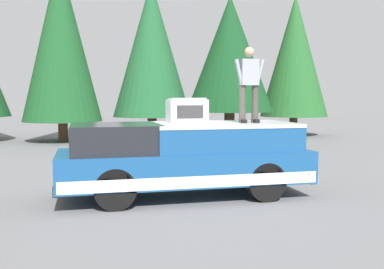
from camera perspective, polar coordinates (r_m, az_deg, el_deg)
The scene contains 9 objects.
ground_plane at distance 10.44m, azimuth -1.69°, elevation -7.50°, with size 90.00×90.00×0.00m, color slate.
pickup_truck at distance 9.92m, azimuth -0.96°, elevation -3.02°, with size 2.01×5.54×1.65m.
compressor_unit at distance 9.89m, azimuth -0.67°, elevation 3.08°, with size 0.65×0.84×0.56m.
person_on_truck_bed at distance 10.08m, azimuth 7.33°, elevation 6.63°, with size 0.29×0.72×1.69m.
parked_car_black at distance 19.28m, azimuth 5.47°, elevation -0.09°, with size 1.64×4.10×1.16m.
conifer_far_left at distance 26.52m, azimuth 13.04°, elevation 9.76°, with size 3.83×3.83×8.04m.
conifer_left at distance 23.62m, azimuth 4.88°, elevation 10.24°, with size 4.54×4.54×7.49m.
conifer_center_left at distance 24.42m, azimuth -5.22°, elevation 10.85°, with size 4.21×4.21×8.44m.
conifer_center_right at distance 23.30m, azimuth -16.49°, elevation 11.59°, with size 3.90×3.90×9.09m.
Camera 1 is at (-9.97, 2.12, 2.23)m, focal length 41.54 mm.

